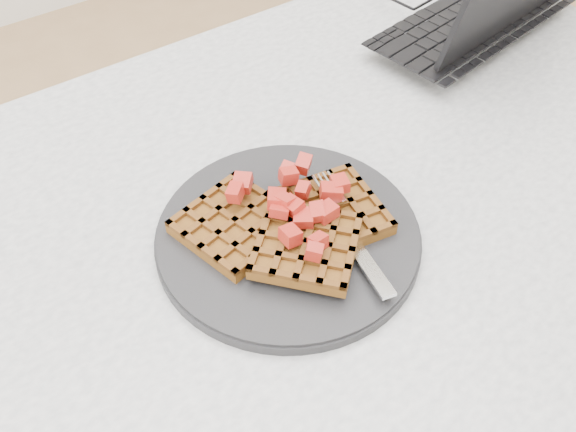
# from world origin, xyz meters

# --- Properties ---
(table) EXTENTS (1.20, 0.80, 0.75)m
(table) POSITION_xyz_m (0.00, 0.00, 0.64)
(table) COLOR silver
(table) RESTS_ON ground
(plate) EXTENTS (0.29, 0.29, 0.02)m
(plate) POSITION_xyz_m (-0.08, -0.03, 0.76)
(plate) COLOR black
(plate) RESTS_ON table
(waffles) EXTENTS (0.22, 0.21, 0.03)m
(waffles) POSITION_xyz_m (-0.08, -0.03, 0.78)
(waffles) COLOR brown
(waffles) RESTS_ON plate
(strawberry_pile) EXTENTS (0.15, 0.15, 0.02)m
(strawberry_pile) POSITION_xyz_m (-0.08, -0.03, 0.80)
(strawberry_pile) COLOR maroon
(strawberry_pile) RESTS_ON waffles
(fork) EXTENTS (0.07, 0.18, 0.02)m
(fork) POSITION_xyz_m (-0.03, -0.07, 0.77)
(fork) COLOR silver
(fork) RESTS_ON plate
(laptop) EXTENTS (0.41, 0.32, 0.26)m
(laptop) POSITION_xyz_m (0.40, 0.19, 0.79)
(laptop) COLOR black
(laptop) RESTS_ON table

